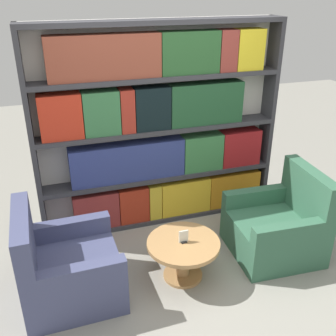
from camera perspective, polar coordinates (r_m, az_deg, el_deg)
name	(u,v)px	position (r m, az deg, el deg)	size (l,w,h in m)	color
ground_plane	(201,289)	(3.88, 4.82, -17.12)	(14.00, 14.00, 0.00)	gray
bookshelf	(160,130)	(4.39, -1.14, 5.52)	(2.74, 0.30, 2.29)	silver
armchair_left	(66,269)	(3.73, -14.61, -14.00)	(0.86, 0.85, 0.91)	#42476B
armchair_right	(278,227)	(4.31, 15.69, -8.24)	(0.89, 0.88, 0.91)	#336047
coffee_table	(183,252)	(3.83, 2.23, -12.04)	(0.69, 0.69, 0.41)	#AD7F4C
table_sign	(184,237)	(3.73, 2.27, -10.02)	(0.09, 0.06, 0.12)	black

